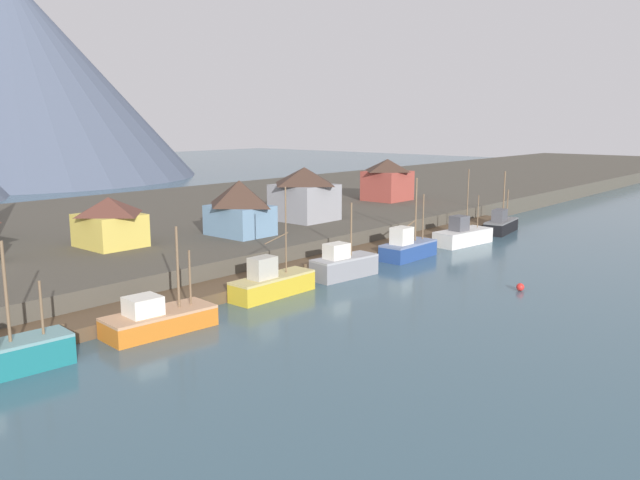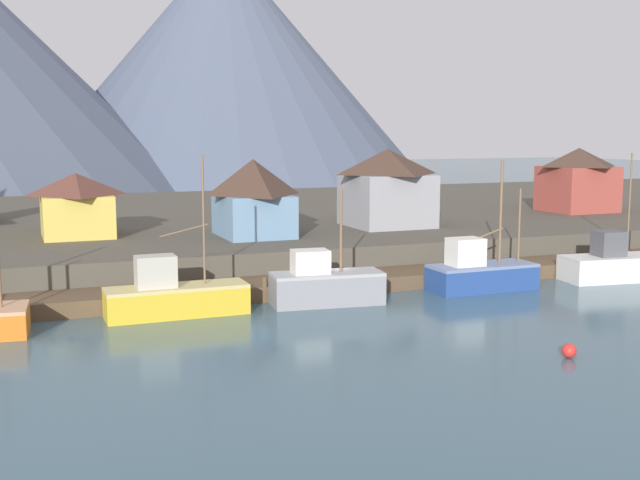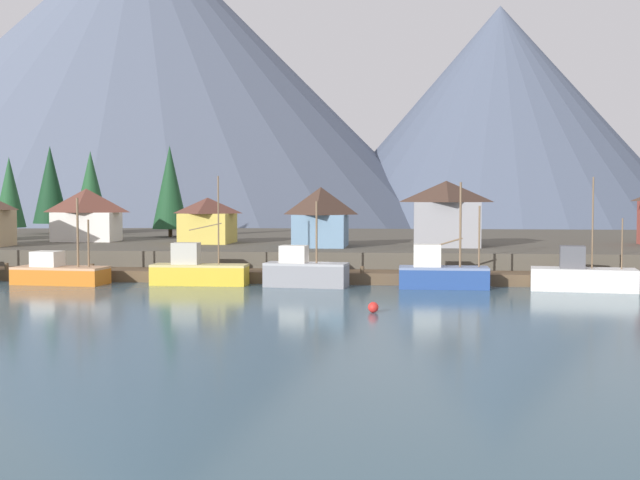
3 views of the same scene
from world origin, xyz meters
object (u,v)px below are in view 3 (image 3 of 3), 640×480
at_px(fishing_boat_grey, 305,272).
at_px(conifer_near_left, 91,188).
at_px(fishing_boat_orange, 59,273).
at_px(fishing_boat_blue, 441,273).
at_px(conifer_mid_right, 170,187).
at_px(fishing_boat_white, 582,277).
at_px(conifer_near_right, 9,192).
at_px(house_white, 86,214).
at_px(channel_buoy, 373,307).
at_px(house_grey, 446,213).
at_px(house_yellow, 208,220).
at_px(fishing_boat_yellow, 198,271).
at_px(house_blue, 321,216).
at_px(conifer_mid_left, 50,185).

height_order(fishing_boat_grey, conifer_near_left, conifer_near_left).
height_order(fishing_boat_orange, fishing_boat_grey, fishing_boat_orange).
bearing_deg(fishing_boat_blue, conifer_mid_right, 134.96).
bearing_deg(fishing_boat_white, conifer_near_right, 163.66).
relative_size(fishing_boat_orange, house_white, 1.12).
distance_m(conifer_near_left, channel_buoy, 70.05).
bearing_deg(fishing_boat_orange, house_grey, 31.31).
distance_m(house_grey, house_yellow, 25.69).
bearing_deg(house_yellow, fishing_boat_yellow, -78.66).
bearing_deg(house_grey, fishing_boat_yellow, -143.67).
xyz_separation_m(fishing_boat_grey, fishing_boat_blue, (11.36, 0.19, -0.03)).
height_order(fishing_boat_yellow, fishing_boat_white, fishing_boat_yellow).
xyz_separation_m(house_white, house_grey, (40.05, -5.11, 0.35)).
distance_m(house_blue, conifer_mid_left, 47.24).
relative_size(fishing_boat_orange, fishing_boat_white, 0.89).
height_order(fishing_boat_orange, house_yellow, fishing_boat_orange).
bearing_deg(fishing_boat_orange, fishing_boat_grey, 5.82).
xyz_separation_m(fishing_boat_orange, house_yellow, (8.29, 19.62, 4.05)).
height_order(fishing_boat_orange, house_blue, house_blue).
distance_m(fishing_boat_orange, fishing_boat_grey, 21.38).
xyz_separation_m(fishing_boat_blue, house_yellow, (-24.44, 19.13, 3.82)).
bearing_deg(house_grey, conifer_mid_left, 156.10).
bearing_deg(house_yellow, fishing_boat_blue, -38.05).
bearing_deg(fishing_boat_yellow, house_yellow, 101.20).
xyz_separation_m(house_white, conifer_near_right, (-11.94, 5.67, 2.54)).
height_order(fishing_boat_grey, conifer_mid_left, conifer_mid_left).
bearing_deg(house_blue, channel_buoy, -77.31).
bearing_deg(fishing_boat_yellow, fishing_boat_grey, -2.71).
xyz_separation_m(house_grey, conifer_near_left, (-47.26, 24.60, 2.81)).
distance_m(house_yellow, conifer_near_right, 27.79).
xyz_separation_m(fishing_boat_yellow, house_grey, (21.71, 15.97, 4.74)).
distance_m(fishing_boat_yellow, conifer_mid_left, 50.44).
relative_size(fishing_boat_grey, house_blue, 1.05).
height_order(fishing_boat_orange, house_white, house_white).
bearing_deg(conifer_mid_right, fishing_boat_blue, -44.89).
relative_size(fishing_boat_yellow, fishing_boat_blue, 1.07).
bearing_deg(house_yellow, conifer_near_left, 135.13).
height_order(fishing_boat_grey, house_blue, house_blue).
relative_size(fishing_boat_orange, fishing_boat_grey, 1.14).
bearing_deg(fishing_boat_blue, conifer_near_right, 151.95).
height_order(house_yellow, conifer_near_left, conifer_near_left).
distance_m(fishing_boat_blue, conifer_near_right, 58.04).
xyz_separation_m(conifer_near_left, conifer_mid_left, (-5.16, -1.38, 0.47)).
height_order(fishing_boat_blue, house_yellow, fishing_boat_blue).
distance_m(fishing_boat_orange, house_yellow, 21.68).
height_order(house_grey, conifer_near_right, conifer_near_right).
relative_size(fishing_boat_blue, house_yellow, 1.38).
height_order(house_blue, house_grey, house_grey).
bearing_deg(house_blue, fishing_boat_blue, -50.94).
bearing_deg(house_white, conifer_near_left, 110.30).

